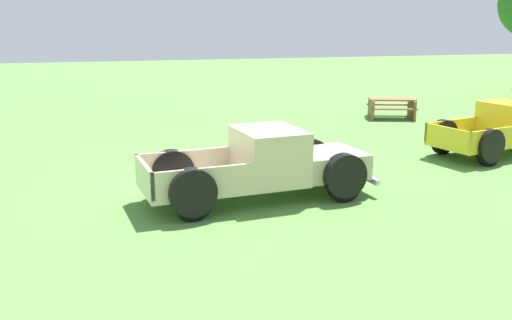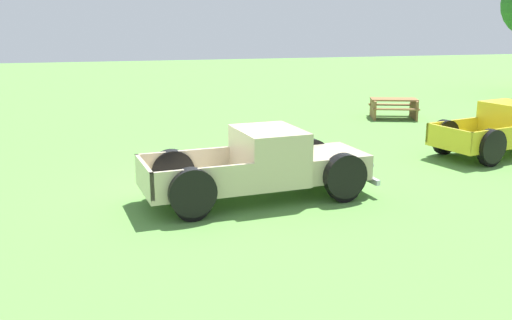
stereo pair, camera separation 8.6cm
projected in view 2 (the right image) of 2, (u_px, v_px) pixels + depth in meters
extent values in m
plane|color=#5B9342|center=(220.00, 192.00, 13.75)|extent=(80.00, 80.00, 0.00)
cube|color=#C6B793|center=(326.00, 163.00, 13.66)|extent=(1.74, 1.73, 0.57)
cube|color=silver|center=(356.00, 160.00, 13.93)|extent=(1.40, 0.24, 0.47)
sphere|color=silver|center=(342.00, 153.00, 14.49)|extent=(0.21, 0.21, 0.21)
sphere|color=silver|center=(369.00, 165.00, 13.35)|extent=(0.21, 0.21, 0.21)
cube|color=#C6B793|center=(269.00, 155.00, 13.09)|extent=(1.87, 1.54, 1.18)
cube|color=#8C9EA8|center=(295.00, 142.00, 13.24)|extent=(1.48, 0.23, 0.52)
cube|color=#C6B793|center=(193.00, 187.00, 12.61)|extent=(1.98, 2.36, 0.10)
cube|color=#C6B793|center=(183.00, 163.00, 13.27)|extent=(0.35, 2.15, 0.57)
cube|color=#C6B793|center=(203.00, 181.00, 11.79)|extent=(0.35, 2.15, 0.57)
cube|color=#C6B793|center=(144.00, 176.00, 12.17)|extent=(1.72, 0.30, 0.57)
cylinder|color=black|center=(310.00, 166.00, 14.51)|extent=(0.32, 0.80, 0.78)
cylinder|color=#B7B7BC|center=(310.00, 166.00, 14.52)|extent=(0.28, 0.34, 0.31)
cylinder|color=black|center=(310.00, 158.00, 14.46)|extent=(0.41, 1.02, 0.99)
cylinder|color=black|center=(344.00, 184.00, 12.95)|extent=(0.32, 0.80, 0.78)
cylinder|color=#B7B7BC|center=(344.00, 185.00, 12.94)|extent=(0.28, 0.34, 0.31)
cylinder|color=black|center=(345.00, 176.00, 12.90)|extent=(0.41, 1.02, 0.99)
cylinder|color=black|center=(172.00, 180.00, 13.32)|extent=(0.32, 0.80, 0.78)
cylinder|color=#B7B7BC|center=(172.00, 180.00, 13.33)|extent=(0.28, 0.34, 0.31)
cylinder|color=black|center=(172.00, 171.00, 13.27)|extent=(0.41, 1.02, 0.99)
cylinder|color=black|center=(192.00, 202.00, 11.75)|extent=(0.32, 0.80, 0.78)
cylinder|color=#B7B7BC|center=(192.00, 202.00, 11.75)|extent=(0.28, 0.34, 0.31)
cylinder|color=black|center=(192.00, 192.00, 11.71)|extent=(0.41, 1.02, 0.99)
cube|color=silver|center=(357.00, 173.00, 14.03)|extent=(1.87, 0.34, 0.12)
cube|color=yellow|center=(472.00, 145.00, 16.75)|extent=(2.13, 2.42, 0.10)
cube|color=yellow|center=(452.00, 129.00, 17.33)|extent=(0.64, 1.99, 0.54)
cube|color=yellow|center=(496.00, 139.00, 16.02)|extent=(0.64, 1.99, 0.54)
cube|color=yellow|center=(449.00, 137.00, 16.20)|extent=(1.59, 0.52, 0.54)
cylinder|color=black|center=(444.00, 142.00, 17.34)|extent=(0.41, 0.77, 0.74)
cylinder|color=#B7B7BC|center=(444.00, 142.00, 17.34)|extent=(0.31, 0.35, 0.30)
cylinder|color=black|center=(445.00, 136.00, 17.29)|extent=(0.52, 0.97, 0.94)
cylinder|color=black|center=(490.00, 153.00, 15.95)|extent=(0.41, 0.77, 0.74)
cylinder|color=#B7B7BC|center=(491.00, 153.00, 15.95)|extent=(0.31, 0.35, 0.30)
cylinder|color=black|center=(491.00, 146.00, 15.91)|extent=(0.52, 0.97, 0.94)
cube|color=olive|center=(394.00, 99.00, 23.22)|extent=(1.30, 1.96, 0.06)
cube|color=olive|center=(391.00, 105.00, 23.88)|extent=(0.81, 1.80, 0.05)
cube|color=olive|center=(396.00, 109.00, 22.72)|extent=(0.81, 1.80, 0.05)
cube|color=olive|center=(414.00, 109.00, 23.26)|extent=(1.36, 0.49, 0.75)
cube|color=olive|center=(373.00, 109.00, 23.36)|extent=(1.36, 0.49, 0.75)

